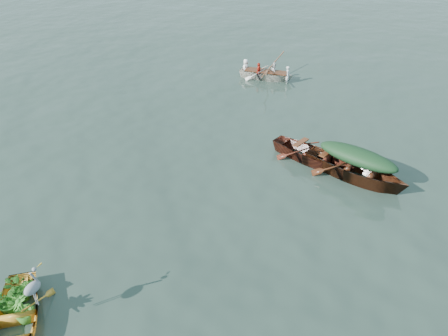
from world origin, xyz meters
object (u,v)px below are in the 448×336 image
Objects in this scene: rowed_boat at (266,79)px; heron at (34,294)px; green_tarp_boat at (354,178)px; open_wooden_boat at (312,162)px; yellow_dinghy at (16,330)px.

rowed_boat is 15.52m from heron.
open_wooden_boat is (-1.50, 0.34, 0.00)m from green_tarp_boat.
yellow_dinghy is 9.98m from open_wooden_boat.
open_wooden_boat is 1.13× the size of rowed_boat.
open_wooden_boat is at bearing 90.00° from green_tarp_boat.
open_wooden_boat is at bearing 29.95° from heron.
heron is at bearing 175.55° from open_wooden_boat.
rowed_boat is at bearing 53.77° from heron.
yellow_dinghy is at bearing 174.22° from open_wooden_boat.
green_tarp_boat is at bearing 20.93° from heron.
yellow_dinghy is 15.86m from rowed_boat.
green_tarp_boat is at bearing -88.45° from open_wooden_boat.
heron is (0.38, 0.40, 0.92)m from yellow_dinghy.
rowed_boat is (-1.03, 15.83, 0.00)m from yellow_dinghy.
yellow_dinghy reaches higher than rowed_boat.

